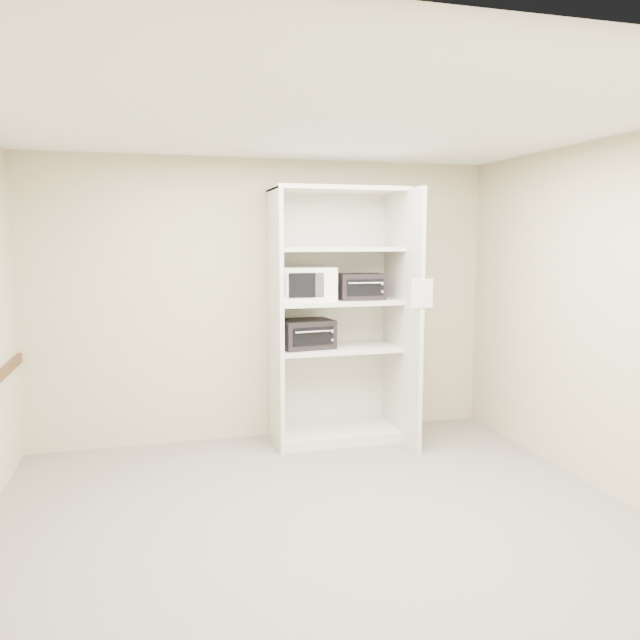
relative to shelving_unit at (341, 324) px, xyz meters
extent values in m
cube|color=#6C655B|center=(-0.67, -1.70, -1.13)|extent=(4.50, 4.00, 0.01)
cube|color=white|center=(-0.67, -1.70, 1.57)|extent=(4.50, 4.00, 0.01)
cube|color=tan|center=(-0.67, 0.30, 0.22)|extent=(4.50, 0.02, 2.70)
cube|color=tan|center=(-0.67, -3.70, 0.22)|extent=(4.50, 0.02, 2.70)
cube|color=tan|center=(1.58, -1.70, 0.22)|extent=(0.02, 4.00, 2.70)
cube|color=beige|center=(-0.65, -0.02, 0.07)|extent=(0.04, 0.60, 2.40)
cube|color=beige|center=(0.55, -0.17, 0.07)|extent=(0.04, 0.90, 2.40)
cube|color=beige|center=(-0.05, 0.28, 0.07)|extent=(1.24, 0.02, 2.40)
cube|color=beige|center=(-0.05, 0.00, -1.08)|extent=(1.16, 0.56, 0.10)
cube|color=beige|center=(-0.05, 0.00, -0.23)|extent=(1.16, 0.56, 0.04)
cube|color=beige|center=(-0.05, 0.00, 0.22)|extent=(1.16, 0.56, 0.04)
cube|color=beige|center=(-0.05, 0.00, 0.72)|extent=(1.16, 0.56, 0.04)
cube|color=beige|center=(-0.05, 0.00, 1.27)|extent=(1.24, 0.60, 0.04)
cube|color=white|center=(-0.34, 0.03, 0.40)|extent=(0.56, 0.44, 0.31)
cube|color=black|center=(0.18, -0.02, 0.36)|extent=(0.45, 0.35, 0.25)
cube|color=black|center=(-0.35, -0.01, -0.08)|extent=(0.53, 0.43, 0.27)
cube|color=white|center=(0.55, -0.63, 0.34)|extent=(0.20, 0.01, 0.25)
camera|label=1|loc=(-1.75, -5.65, 0.81)|focal=35.00mm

